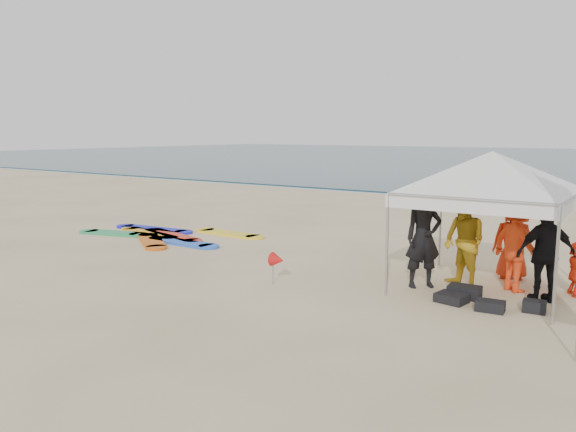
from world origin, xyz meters
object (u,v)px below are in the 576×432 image
(person_yellow, at_px, (464,241))
(person_orange_b, at_px, (513,240))
(person_black_a, at_px, (423,238))
(canopy_tent, at_px, (492,152))
(surfboard_spread, at_px, (165,235))
(person_black_b, at_px, (546,254))
(person_orange_a, at_px, (518,244))
(marker_pennant, at_px, (278,260))

(person_yellow, xyz_separation_m, person_orange_b, (0.61, 1.21, -0.10))
(person_black_a, bearing_deg, person_yellow, -11.70)
(canopy_tent, xyz_separation_m, surfboard_spread, (-9.10, 0.41, -2.57))
(canopy_tent, bearing_deg, person_black_b, -11.53)
(person_black_a, bearing_deg, person_black_b, -36.71)
(person_orange_a, distance_m, canopy_tent, 1.79)
(person_black_a, distance_m, person_yellow, 0.78)
(person_black_a, distance_m, marker_pennant, 2.82)
(person_orange_a, xyz_separation_m, surfboard_spread, (-9.58, 0.17, -0.86))
(canopy_tent, relative_size, surfboard_spread, 0.84)
(person_orange_a, bearing_deg, marker_pennant, 63.79)
(person_orange_b, bearing_deg, person_black_a, 37.73)
(person_orange_a, bearing_deg, surfboard_spread, 33.69)
(person_orange_a, height_order, person_orange_b, person_orange_a)
(person_orange_b, distance_m, surfboard_spread, 9.36)
(person_black_a, relative_size, canopy_tent, 0.49)
(person_black_b, bearing_deg, surfboard_spread, -40.05)
(person_yellow, relative_size, person_orange_b, 1.13)
(person_black_a, xyz_separation_m, person_orange_a, (1.55, 0.73, -0.07))
(person_orange_a, bearing_deg, canopy_tent, 61.51)
(person_black_a, xyz_separation_m, person_black_b, (2.12, 0.27, -0.10))
(person_black_a, bearing_deg, person_orange_b, 8.04)
(person_yellow, bearing_deg, person_black_a, -116.34)
(person_orange_a, bearing_deg, person_orange_b, -37.82)
(canopy_tent, distance_m, surfboard_spread, 9.46)
(marker_pennant, bearing_deg, canopy_tent, 29.41)
(person_black_b, relative_size, surfboard_spread, 0.37)
(marker_pennant, bearing_deg, person_orange_a, 29.09)
(person_yellow, height_order, surfboard_spread, person_yellow)
(canopy_tent, xyz_separation_m, marker_pennant, (-3.44, -1.94, -2.11))
(person_black_a, xyz_separation_m, surfboard_spread, (-8.03, 0.89, -0.93))
(person_yellow, bearing_deg, person_orange_a, 50.71)
(person_yellow, distance_m, person_orange_a, 0.95)
(canopy_tent, bearing_deg, person_yellow, -170.33)
(person_orange_b, xyz_separation_m, marker_pennant, (-3.64, -3.08, -0.30))
(person_black_a, bearing_deg, surfboard_spread, 129.66)
(surfboard_spread, bearing_deg, person_orange_a, -1.00)
(person_yellow, distance_m, canopy_tent, 1.76)
(person_black_a, relative_size, person_black_b, 1.11)
(person_orange_a, height_order, marker_pennant, person_orange_a)
(person_black_b, distance_m, marker_pennant, 4.82)
(person_black_b, bearing_deg, person_yellow, -42.11)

